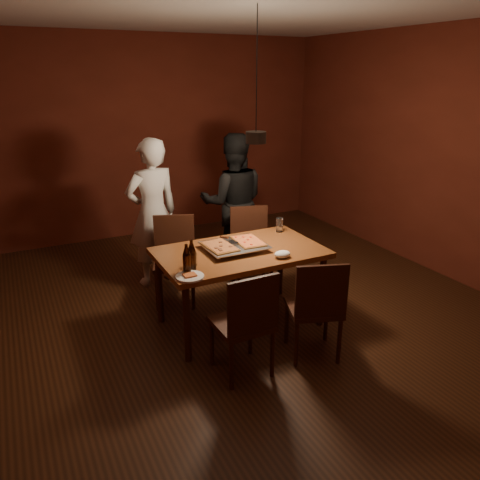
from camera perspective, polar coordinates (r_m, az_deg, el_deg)
name	(u,v)px	position (r m, az deg, el deg)	size (l,w,h in m)	color
room_shell	(255,177)	(4.22, 1.90, 7.67)	(6.00, 6.00, 6.00)	#3A1E0F
dining_table	(240,258)	(4.30, 0.00, -2.18)	(1.50, 0.90, 0.75)	brown
chair_far_left	(175,251)	(4.89, -7.98, -1.33)	(0.54, 0.54, 0.49)	#38190F
chair_far_right	(251,240)	(5.17, 1.30, 0.01)	(0.52, 0.52, 0.49)	#38190F
chair_near_left	(247,316)	(3.60, 0.82, -9.26)	(0.43, 0.43, 0.49)	#38190F
chair_near_right	(317,301)	(3.87, 9.36, -7.35)	(0.54, 0.54, 0.49)	#38190F
pizza_tray	(235,247)	(4.28, -0.67, -0.87)	(0.55, 0.45, 0.05)	silver
pizza_meat	(220,246)	(4.21, -2.49, -0.77)	(0.23, 0.36, 0.02)	maroon
pizza_cheese	(248,241)	(4.34, 1.03, -0.11)	(0.22, 0.35, 0.02)	gold
spatula	(232,242)	(4.29, -1.00, -0.27)	(0.09, 0.24, 0.04)	silver
beer_bottle_a	(187,259)	(3.77, -6.52, -2.32)	(0.07, 0.07, 0.25)	black
beer_bottle_b	(192,255)	(3.84, -5.90, -1.83)	(0.07, 0.07, 0.26)	black
water_glass_left	(193,259)	(3.94, -5.78, -2.36)	(0.07, 0.07, 0.11)	silver
water_glass_right	(279,225)	(4.76, 4.83, 1.84)	(0.07, 0.07, 0.15)	silver
plate_slice	(190,276)	(3.73, -6.14, -4.44)	(0.23, 0.23, 0.03)	white
napkin	(282,254)	(4.11, 5.19, -1.73)	(0.15, 0.11, 0.06)	white
diner_white	(153,213)	(5.23, -10.60, 3.24)	(0.60, 0.39, 1.65)	silver
diner_dark	(233,202)	(5.59, -0.83, 4.60)	(0.80, 0.62, 1.64)	black
pendant_lamp	(256,136)	(4.16, 1.96, 12.54)	(0.18, 0.18, 1.10)	black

